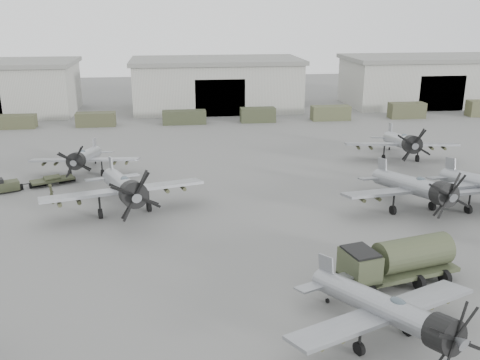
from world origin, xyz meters
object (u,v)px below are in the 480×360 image
object	(u,v)px
aircraft_mid_1	(124,187)
aircraft_far_0	(84,158)
fuel_tanker	(398,259)
aircraft_mid_2	(416,187)
ground_crew	(51,194)
aircraft_far_1	(402,142)
tug_trailer	(25,184)
aircraft_near_1	(389,310)

from	to	relation	value
aircraft_mid_1	aircraft_far_0	distance (m)	12.78
aircraft_far_0	fuel_tanker	world-z (taller)	aircraft_far_0
aircraft_mid_2	fuel_tanker	world-z (taller)	aircraft_mid_2
aircraft_mid_1	ground_crew	world-z (taller)	aircraft_mid_1
aircraft_far_0	aircraft_far_1	bearing A→B (deg)	6.46
aircraft_far_1	tug_trailer	bearing A→B (deg)	-164.49
aircraft_near_1	fuel_tanker	bearing A→B (deg)	40.74
aircraft_far_0	ground_crew	xyz separation A→B (m)	(-1.86, -7.96, -1.13)
aircraft_far_1	fuel_tanker	bearing A→B (deg)	-104.82
aircraft_mid_1	aircraft_far_1	xyz separation A→B (m)	(30.32, 12.95, -0.17)
aircraft_far_0	fuel_tanker	bearing A→B (deg)	-43.73
aircraft_near_1	tug_trailer	xyz separation A→B (m)	(-25.31, 29.00, -1.55)
aircraft_near_1	ground_crew	bearing A→B (deg)	109.54
tug_trailer	ground_crew	bearing A→B (deg)	-77.60
aircraft_mid_1	aircraft_mid_2	bearing A→B (deg)	-21.23
aircraft_far_1	aircraft_near_1	bearing A→B (deg)	-105.43
aircraft_mid_1	fuel_tanker	bearing A→B (deg)	-53.36
aircraft_far_0	ground_crew	world-z (taller)	aircraft_far_0
aircraft_far_0	aircraft_mid_1	bearing A→B (deg)	-62.49
aircraft_mid_1	aircraft_far_0	world-z (taller)	aircraft_mid_1
aircraft_near_1	aircraft_mid_2	size ratio (longest dim) A/B	0.88
aircraft_mid_2	ground_crew	distance (m)	32.33
aircraft_far_0	aircraft_near_1	bearing A→B (deg)	-53.78
aircraft_mid_2	tug_trailer	distance (m)	36.79
fuel_tanker	ground_crew	size ratio (longest dim) A/B	4.39
aircraft_near_1	aircraft_mid_2	xyz separation A→B (m)	(9.77, 18.09, 0.23)
aircraft_far_0	tug_trailer	distance (m)	6.49
fuel_tanker	aircraft_far_0	bearing A→B (deg)	118.41
aircraft_mid_1	aircraft_mid_2	world-z (taller)	aircraft_mid_1
tug_trailer	aircraft_near_1	bearing A→B (deg)	-73.70
aircraft_far_1	fuel_tanker	xyz separation A→B (m)	(-12.04, -27.27, -0.63)
aircraft_far_1	aircraft_far_0	bearing A→B (deg)	-169.08
aircraft_mid_1	aircraft_far_1	size ratio (longest dim) A/B	1.07
aircraft_mid_1	ground_crew	size ratio (longest dim) A/B	7.48
aircraft_far_1	fuel_tanker	world-z (taller)	aircraft_far_1
aircraft_near_1	aircraft_far_1	xyz separation A→B (m)	(15.28, 33.63, 0.24)
fuel_tanker	aircraft_mid_2	bearing A→B (deg)	47.58
aircraft_far_1	ground_crew	world-z (taller)	aircraft_far_1
fuel_tanker	ground_crew	bearing A→B (deg)	130.88
aircraft_far_1	fuel_tanker	distance (m)	29.81
aircraft_far_0	tug_trailer	world-z (taller)	aircraft_far_0
aircraft_mid_2	aircraft_far_0	world-z (taller)	aircraft_mid_2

